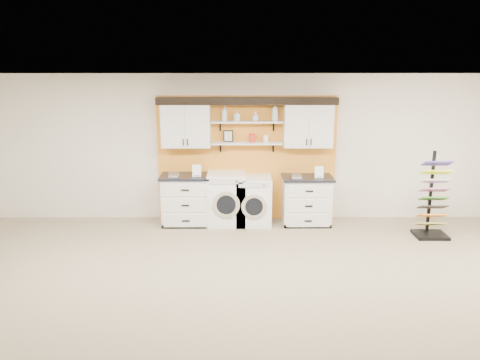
{
  "coord_description": "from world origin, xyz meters",
  "views": [
    {
      "loc": [
        -0.16,
        -4.84,
        3.0
      ],
      "look_at": [
        -0.14,
        2.3,
        1.2
      ],
      "focal_mm": 35.0,
      "sensor_mm": 36.0,
      "label": 1
    }
  ],
  "objects_px": {
    "washer": "(227,199)",
    "dryer": "(253,200)",
    "sample_rack": "(432,209)",
    "base_cabinet_left": "(187,200)",
    "base_cabinet_right": "(306,200)"
  },
  "relations": [
    {
      "from": "base_cabinet_right",
      "to": "sample_rack",
      "type": "xyz_separation_m",
      "value": [
        2.11,
        -0.68,
        0.03
      ]
    },
    {
      "from": "washer",
      "to": "dryer",
      "type": "xyz_separation_m",
      "value": [
        0.51,
        0.0,
        -0.04
      ]
    },
    {
      "from": "dryer",
      "to": "sample_rack",
      "type": "distance_m",
      "value": 3.19
    },
    {
      "from": "dryer",
      "to": "sample_rack",
      "type": "height_order",
      "value": "sample_rack"
    },
    {
      "from": "base_cabinet_right",
      "to": "washer",
      "type": "bearing_deg",
      "value": -179.87
    },
    {
      "from": "base_cabinet_left",
      "to": "washer",
      "type": "distance_m",
      "value": 0.75
    },
    {
      "from": "base_cabinet_left",
      "to": "washer",
      "type": "bearing_deg",
      "value": -0.26
    },
    {
      "from": "washer",
      "to": "dryer",
      "type": "bearing_deg",
      "value": 0.0
    },
    {
      "from": "base_cabinet_left",
      "to": "base_cabinet_right",
      "type": "distance_m",
      "value": 2.26
    },
    {
      "from": "base_cabinet_right",
      "to": "dryer",
      "type": "bearing_deg",
      "value": -179.81
    },
    {
      "from": "sample_rack",
      "to": "dryer",
      "type": "bearing_deg",
      "value": 168.78
    },
    {
      "from": "base_cabinet_left",
      "to": "base_cabinet_right",
      "type": "bearing_deg",
      "value": 0.0
    },
    {
      "from": "base_cabinet_left",
      "to": "dryer",
      "type": "bearing_deg",
      "value": -0.15
    },
    {
      "from": "washer",
      "to": "sample_rack",
      "type": "xyz_separation_m",
      "value": [
        3.62,
        -0.67,
        -0.0
      ]
    },
    {
      "from": "washer",
      "to": "dryer",
      "type": "distance_m",
      "value": 0.51
    }
  ]
}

